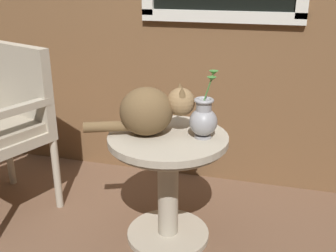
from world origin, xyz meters
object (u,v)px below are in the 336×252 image
object	(u,v)px
wicker_side_table	(168,168)
pewter_vase_with_ivy	(204,119)
cat	(150,110)
wicker_chair	(1,120)

from	to	relation	value
wicker_side_table	pewter_vase_with_ivy	bearing A→B (deg)	7.38
cat	pewter_vase_with_ivy	distance (m)	0.26
wicker_chair	pewter_vase_with_ivy	bearing A→B (deg)	-1.75
wicker_side_table	wicker_chair	distance (m)	1.03
wicker_side_table	pewter_vase_with_ivy	xyz separation A→B (m)	(0.17, 0.02, 0.28)
wicker_chair	wicker_side_table	bearing A→B (deg)	-3.31
wicker_chair	pewter_vase_with_ivy	size ratio (longest dim) A/B	2.98
wicker_side_table	wicker_chair	size ratio (longest dim) A/B	0.62
wicker_chair	pewter_vase_with_ivy	world-z (taller)	wicker_chair
wicker_chair	pewter_vase_with_ivy	xyz separation A→B (m)	(1.19, -0.04, 0.13)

